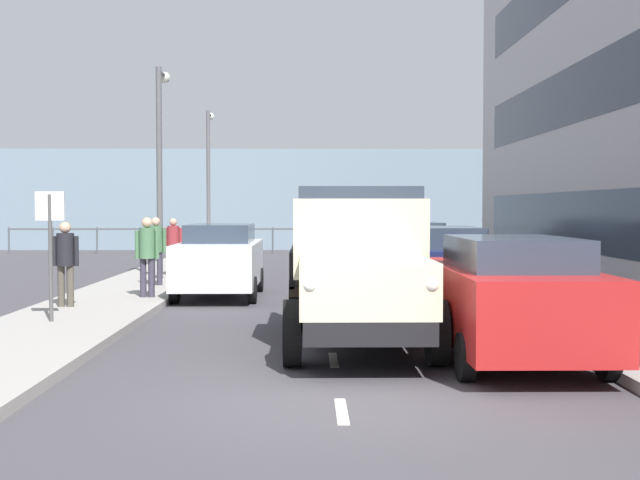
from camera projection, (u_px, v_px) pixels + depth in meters
name	position (u px, v px, depth m)	size (l,w,h in m)	color
ground_plane	(323.00, 297.00, 19.35)	(80.00, 80.00, 0.00)	#423F44
sidewalk_left	(519.00, 293.00, 19.41)	(2.52, 37.19, 0.15)	#9E9993
sidewalk_right	(127.00, 294.00, 19.28)	(2.52, 37.19, 0.15)	#9E9993
road_centreline_markings	(324.00, 300.00, 18.76)	(0.12, 32.54, 0.01)	silver
sea_horizon	(316.00, 200.00, 40.82)	(80.00, 0.80, 5.00)	gray
seawall_railing	(316.00, 233.00, 37.29)	(28.08, 0.08, 1.20)	#4C5156
truck_vintage_cream	(359.00, 271.00, 12.18)	(2.17, 5.64, 2.43)	black
car_red_kerbside_near	(510.00, 296.00, 11.32)	(1.93, 4.47, 1.72)	#B21E1E
car_navy_kerbside_1	(442.00, 266.00, 17.11)	(1.80, 4.05, 1.72)	navy
car_grey_kerbside_2	(411.00, 252.00, 22.38)	(1.88, 4.42, 1.72)	slate
car_black_kerbside_3	(389.00, 242.00, 28.53)	(1.91, 4.10, 1.72)	black
car_white_oppositeside_0	(220.00, 259.00, 19.26)	(1.89, 4.08, 1.72)	white
pedestrian_by_lamp	(65.00, 257.00, 16.19)	(0.53, 0.34, 1.68)	#4C473D
pedestrian_strolling	(147.00, 250.00, 17.91)	(0.53, 0.34, 1.75)	#383342
pedestrian_with_bag	(156.00, 245.00, 20.65)	(0.53, 0.34, 1.72)	#383342
pedestrian_in_dark_coat	(173.00, 242.00, 23.58)	(0.53, 0.34, 1.65)	black
lamp_post_promenade	(160.00, 152.00, 22.66)	(0.32, 1.14, 5.83)	#59595B
lamp_post_far	(209.00, 168.00, 34.82)	(0.32, 1.14, 6.07)	#59595B
street_sign	(50.00, 233.00, 14.08)	(0.50, 0.07, 2.25)	#4C4C4C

